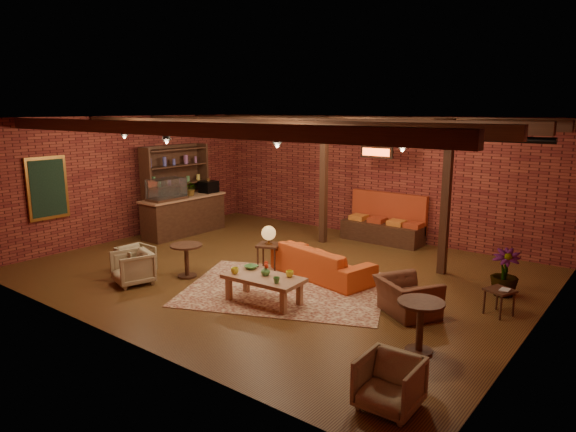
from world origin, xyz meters
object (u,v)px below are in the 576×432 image
Objects in this scene: coffee_table at (263,279)px; armchair_a at (136,259)px; sofa at (322,262)px; armchair_b at (133,266)px; side_table_book at (500,291)px; round_table_left at (186,255)px; plant_tall at (509,226)px; side_table_lamp at (269,237)px; round_table_right at (420,318)px; armchair_right at (408,291)px; armchair_far at (389,381)px.

armchair_a is at bearing -172.95° from coffee_table.
sofa is 1.54× the size of coffee_table.
side_table_book is at bearing 41.69° from armchair_b.
round_table_left is 0.96× the size of armchair_b.
side_table_lamp is at bearing -161.47° from plant_tall.
plant_tall is (5.45, 2.86, 0.85)m from round_table_left.
armchair_b is at bearing -173.01° from round_table_right.
armchair_right is (2.21, -0.73, 0.09)m from sofa.
side_table_lamp is 2.81m from armchair_a.
armchair_right is 1.24× the size of round_table_right.
armchair_far is (-0.20, -3.61, -0.08)m from side_table_book.
round_table_left is at bearing 48.98° from sofa.
side_table_lamp is 3.43m from armchair_right.
plant_tall reaches higher than coffee_table.
armchair_a is at bearing 46.28° from sofa.
armchair_b reaches higher than armchair_far.
armchair_right reaches higher than round_table_left.
round_table_left is at bearing -126.99° from side_table_lamp.
round_table_right is at bearing -2.17° from coffee_table.
armchair_far is at bearing 145.59° from sofa.
side_table_book is at bearing 18.07° from round_table_left.
round_table_right reaches higher than sofa.
coffee_table is 2.99m from round_table_right.
round_table_left is 0.89× the size of round_table_right.
plant_tall is at bearing -147.50° from sofa.
armchair_a is (-0.99, -0.52, -0.14)m from round_table_left.
armchair_right is at bearing 38.05° from armchair_b.
sofa is at bearing -159.65° from plant_tall.
armchair_far is at bearing 9.54° from armchair_b.
side_table_lamp is at bearing 53.01° from round_table_left.
armchair_a is (-2.03, -1.89, -0.41)m from side_table_lamp.
armchair_right reaches higher than side_table_book.
armchair_far is (5.45, -1.76, -0.12)m from round_table_left.
armchair_b is (-2.73, -2.59, 0.03)m from sofa.
sofa is at bearing 36.83° from round_table_left.
side_table_book is 0.20× the size of plant_tall.
coffee_table is 2.49m from armchair_right.
round_table_right is at bearing 153.58° from armchair_right.
armchair_a is at bearing -152.36° from plant_tall.
sofa is 2.34× the size of side_table_lamp.
armchair_right is at bearing 121.97° from round_table_right.
armchair_a reaches higher than side_table_book.
side_table_lamp is 1.35× the size of armchair_b.
coffee_table is 2.26× the size of armchair_a.
side_table_lamp is (-1.17, -0.28, 0.40)m from sofa.
coffee_table reaches higher than round_table_left.
armchair_far is (0.30, -1.52, -0.17)m from round_table_right.
armchair_right is 2.37m from plant_tall.
side_table_book is 0.77× the size of armchair_far.
sofa is 4.29× the size of side_table_book.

